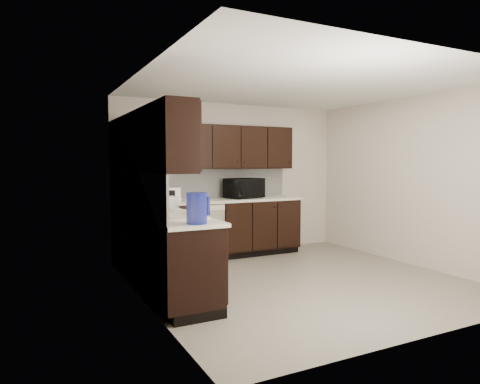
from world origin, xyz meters
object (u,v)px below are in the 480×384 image
object	(u,v)px
sink	(174,221)
toaster_oven	(168,194)
blue_pitcher	(197,208)
storage_bin	(160,205)
microwave	(244,188)

from	to	relation	value
sink	toaster_oven	size ratio (longest dim) A/B	2.47
toaster_oven	sink	bearing A→B (deg)	-96.35
blue_pitcher	storage_bin	bearing A→B (deg)	77.75
microwave	storage_bin	bearing A→B (deg)	-159.83
microwave	storage_bin	distance (m)	2.20
sink	storage_bin	size ratio (longest dim) A/B	1.95
storage_bin	blue_pitcher	size ratio (longest dim) A/B	1.41
toaster_oven	storage_bin	xyz separation A→B (m)	(-0.51, -1.29, -0.02)
toaster_oven	storage_bin	bearing A→B (deg)	-102.38
sink	blue_pitcher	distance (m)	0.72
toaster_oven	storage_bin	distance (m)	1.39
sink	storage_bin	xyz separation A→B (m)	(-0.03, 0.45, 0.14)
toaster_oven	storage_bin	world-z (taller)	toaster_oven
toaster_oven	microwave	bearing A→B (deg)	8.24
storage_bin	microwave	bearing A→B (deg)	35.29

